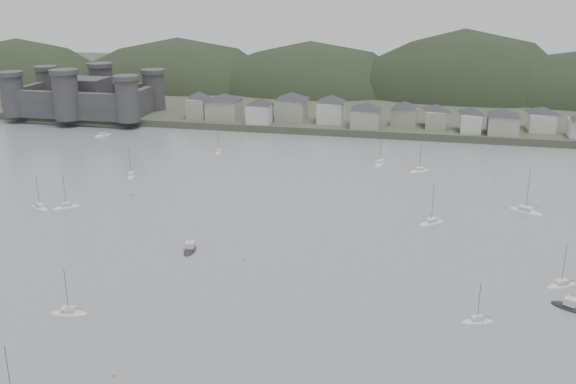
# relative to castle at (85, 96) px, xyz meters

# --- Properties ---
(ground) EXTENTS (900.00, 900.00, 0.00)m
(ground) POSITION_rel_castle_xyz_m (120.00, -179.80, -10.96)
(ground) COLOR slate
(ground) RESTS_ON ground
(far_shore_land) EXTENTS (900.00, 250.00, 3.00)m
(far_shore_land) POSITION_rel_castle_xyz_m (120.00, 115.20, -9.46)
(far_shore_land) COLOR #383D2D
(far_shore_land) RESTS_ON ground
(forested_ridge) EXTENTS (851.55, 103.94, 102.57)m
(forested_ridge) POSITION_rel_castle_xyz_m (124.83, 89.60, -22.25)
(forested_ridge) COLOR black
(forested_ridge) RESTS_ON ground
(castle) EXTENTS (66.00, 43.00, 20.00)m
(castle) POSITION_rel_castle_xyz_m (0.00, 0.00, 0.00)
(castle) COLOR #353537
(castle) RESTS_ON far_shore_land
(waterfront_town) EXTENTS (451.48, 28.46, 12.92)m
(waterfront_town) POSITION_rel_castle_xyz_m (170.59, 3.54, -2.30)
(waterfront_town) COLOR gray
(waterfront_town) RESTS_ON far_shore_land
(moored_fleet) EXTENTS (267.06, 178.17, 13.51)m
(moored_fleet) POSITION_rel_castle_xyz_m (96.90, -122.45, -10.79)
(moored_fleet) COLOR silver
(moored_fleet) RESTS_ON ground
(motor_launch_near) EXTENTS (8.14, 6.53, 3.87)m
(motor_launch_near) POSITION_rel_castle_xyz_m (187.04, -147.45, -10.67)
(motor_launch_near) COLOR black
(motor_launch_near) RESTS_ON ground
(motor_launch_far) EXTENTS (3.68, 7.66, 3.77)m
(motor_launch_far) POSITION_rel_castle_xyz_m (103.07, -136.57, -10.67)
(motor_launch_far) COLOR black
(motor_launch_far) RESTS_ON ground
(mooring_buoys) EXTENTS (188.74, 140.86, 0.70)m
(mooring_buoys) POSITION_rel_castle_xyz_m (118.65, -132.69, -10.81)
(mooring_buoys) COLOR #CB8743
(mooring_buoys) RESTS_ON ground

